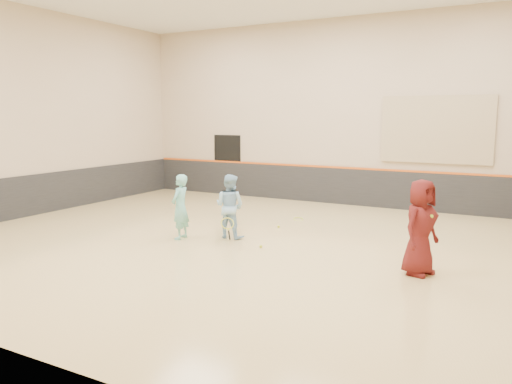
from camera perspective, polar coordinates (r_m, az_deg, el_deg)
The scene contains 14 objects.
room at distance 11.20m, azimuth 0.36°, elevation -2.09°, with size 15.04×12.04×6.22m.
wainscot_back at distance 16.67m, azimuth 10.02°, elevation 0.63°, with size 14.90×0.04×1.20m, color #232326.
wainscot_left at distance 16.09m, azimuth -23.85°, elevation -0.28°, with size 0.04×11.90×1.20m, color #232326.
accent_stripe at distance 16.59m, azimuth 10.06°, elevation 2.75°, with size 14.90×0.03×0.06m, color #D85914.
acoustic_panel at distance 15.85m, azimuth 19.90°, elevation 6.73°, with size 3.20×0.08×2.00m, color tan.
doorway at distance 18.51m, azimuth -3.28°, elevation 3.11°, with size 1.10×0.05×2.20m, color black.
girl at distance 11.94m, azimuth -8.65°, elevation -1.69°, with size 0.56×0.37×1.55m, color #77CEC4.
instructor at distance 11.94m, azimuth -3.02°, elevation -1.63°, with size 0.75×0.58×1.54m, color #98CAEC.
young_man at distance 9.64m, azimuth 18.28°, elevation -3.86°, with size 0.87×0.57×1.78m, color #591515.
held_racket at distance 11.55m, azimuth -3.29°, elevation -3.60°, with size 0.49×0.49×0.54m, color gold, non-canonical shape.
spare_racket at distance 14.14m, azimuth 4.87°, elevation -2.86°, with size 0.62×0.62×0.15m, color #ABCE2D, non-canonical shape.
ball_under_racket at distance 11.15m, azimuth 0.56°, elevation -6.24°, with size 0.07×0.07×0.07m, color #CEDA32.
ball_in_hand at distance 9.44m, azimuth 19.43°, elevation -2.64°, with size 0.07×0.07×0.07m, color #C9E836.
ball_beside_spare at distance 13.12m, azimuth 2.59°, elevation -3.96°, with size 0.07×0.07×0.07m, color yellow.
Camera 1 is at (5.15, -9.72, 2.93)m, focal length 35.00 mm.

